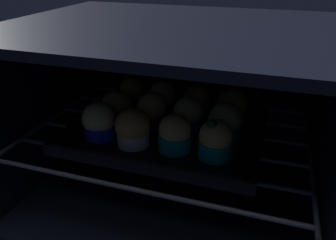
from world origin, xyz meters
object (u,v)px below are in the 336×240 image
(muffin_row0_col3, at_px, (216,140))
(muffin_row1_col2, at_px, (188,116))
(muffin_row0_col2, at_px, (175,134))
(muffin_row0_col0, at_px, (99,122))
(muffin_row2_col0, at_px, (132,94))
(muffin_row2_col1, at_px, (162,98))
(muffin_row1_col1, at_px, (152,111))
(muffin_row2_col2, at_px, (196,102))
(baking_tray, at_px, (168,130))
(muffin_row1_col3, at_px, (225,122))
(muffin_row2_col3, at_px, (232,107))
(muffin_row1_col0, at_px, (116,109))
(muffin_row0_col1, at_px, (133,129))

(muffin_row0_col3, height_order, muffin_row1_col2, muffin_row0_col3)
(muffin_row0_col2, bearing_deg, muffin_row0_col0, 179.61)
(muffin_row2_col0, bearing_deg, muffin_row2_col1, -2.07)
(muffin_row1_col1, xyz_separation_m, muffin_row1_col2, (0.07, 0.00, -0.00))
(muffin_row0_col3, bearing_deg, muffin_row2_col2, 115.09)
(baking_tray, xyz_separation_m, muffin_row2_col0, (-0.11, 0.08, 0.04))
(muffin_row1_col3, xyz_separation_m, muffin_row2_col3, (0.00, 0.07, -0.00))
(baking_tray, height_order, muffin_row1_col2, muffin_row1_col2)
(muffin_row2_col2, distance_m, muffin_row2_col3, 0.07)
(muffin_row0_col0, height_order, muffin_row1_col3, muffin_row0_col0)
(muffin_row0_col3, bearing_deg, muffin_row1_col0, 162.25)
(muffin_row0_col2, height_order, muffin_row1_col0, muffin_row0_col2)
(muffin_row1_col0, bearing_deg, muffin_row2_col2, 27.99)
(muffin_row0_col0, relative_size, muffin_row2_col2, 1.01)
(muffin_row2_col0, bearing_deg, muffin_row2_col3, 0.52)
(muffin_row1_col2, relative_size, muffin_row2_col0, 1.02)
(muffin_row1_col0, height_order, muffin_row1_col2, muffin_row1_col2)
(muffin_row1_col0, xyz_separation_m, muffin_row2_col3, (0.22, 0.08, 0.00))
(muffin_row0_col1, xyz_separation_m, muffin_row0_col3, (0.15, 0.01, 0.00))
(muffin_row1_col1, relative_size, muffin_row1_col2, 1.01)
(muffin_row0_col0, bearing_deg, muffin_row2_col2, 44.50)
(muffin_row0_col0, xyz_separation_m, muffin_row0_col3, (0.22, -0.00, 0.00))
(muffin_row0_col3, distance_m, muffin_row1_col1, 0.16)
(baking_tray, xyz_separation_m, muffin_row0_col2, (0.04, -0.07, 0.04))
(muffin_row0_col0, relative_size, muffin_row2_col0, 1.00)
(muffin_row0_col0, relative_size, muffin_row2_col1, 1.00)
(muffin_row1_col1, distance_m, muffin_row2_col2, 0.10)
(muffin_row1_col1, bearing_deg, baking_tray, -3.25)
(muffin_row1_col2, bearing_deg, muffin_row0_col2, -92.37)
(muffin_row0_col2, relative_size, muffin_row2_col1, 0.98)
(muffin_row1_col2, bearing_deg, muffin_row0_col0, -153.84)
(muffin_row1_col1, bearing_deg, muffin_row2_col3, 27.03)
(muffin_row2_col3, bearing_deg, muffin_row0_col0, -146.47)
(baking_tray, height_order, muffin_row2_col0, muffin_row2_col0)
(muffin_row2_col3, bearing_deg, muffin_row1_col1, -152.97)
(muffin_row0_col0, height_order, muffin_row1_col1, muffin_row1_col1)
(muffin_row0_col0, distance_m, muffin_row2_col2, 0.21)
(muffin_row1_col0, relative_size, muffin_row1_col1, 0.92)
(muffin_row2_col1, bearing_deg, muffin_row0_col0, -117.18)
(muffin_row0_col0, xyz_separation_m, muffin_row2_col1, (0.07, 0.14, 0.00))
(muffin_row0_col3, bearing_deg, muffin_row2_col1, 134.92)
(muffin_row1_col1, relative_size, muffin_row2_col1, 1.03)
(muffin_row2_col1, distance_m, muffin_row2_col3, 0.15)
(muffin_row0_col1, bearing_deg, muffin_row2_col3, 45.45)
(muffin_row1_col2, bearing_deg, muffin_row1_col0, -177.67)
(muffin_row1_col2, bearing_deg, baking_tray, -176.38)
(muffin_row1_col0, bearing_deg, muffin_row0_col3, -17.75)
(muffin_row2_col3, bearing_deg, baking_tray, -145.76)
(baking_tray, distance_m, muffin_row1_col2, 0.06)
(baking_tray, distance_m, muffin_row0_col0, 0.14)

